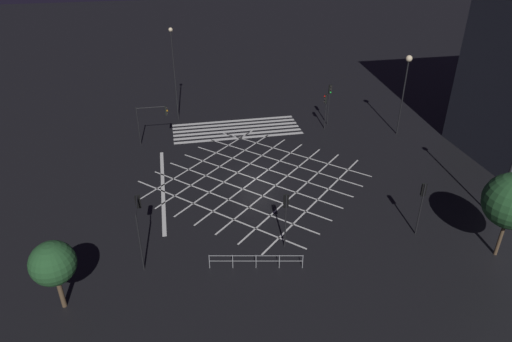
# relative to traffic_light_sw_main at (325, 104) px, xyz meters

# --- Properties ---
(ground_plane) EXTENTS (200.00, 200.00, 0.00)m
(ground_plane) POSITION_rel_traffic_light_sw_main_xyz_m (9.19, 9.07, -2.77)
(ground_plane) COLOR black
(road_markings) EXTENTS (20.20, 23.39, 0.01)m
(road_markings) POSITION_rel_traffic_light_sw_main_xyz_m (9.61, 3.39, -2.77)
(road_markings) COLOR silver
(road_markings) RESTS_ON ground_plane
(traffic_light_sw_main) EXTENTS (0.39, 0.36, 3.88)m
(traffic_light_sw_main) POSITION_rel_traffic_light_sw_main_xyz_m (0.00, 0.00, 0.00)
(traffic_light_sw_main) COLOR black
(traffic_light_sw_main) RESTS_ON ground_plane
(traffic_light_nw_cross) EXTENTS (0.36, 0.39, 4.15)m
(traffic_light_nw_cross) POSITION_rel_traffic_light_sw_main_xyz_m (-0.56, 18.87, 0.19)
(traffic_light_nw_cross) COLOR black
(traffic_light_nw_cross) RESTS_ON ground_plane
(traffic_light_median_north) EXTENTS (0.36, 0.39, 4.14)m
(traffic_light_median_north) POSITION_rel_traffic_light_sw_main_xyz_m (9.03, 18.40, 0.18)
(traffic_light_median_north) COLOR black
(traffic_light_median_north) RESTS_ON ground_plane
(traffic_light_ne_cross) EXTENTS (0.36, 2.69, 4.29)m
(traffic_light_ne_cross) POSITION_rel_traffic_light_sw_main_xyz_m (18.55, 17.72, 0.39)
(traffic_light_ne_cross) COLOR black
(traffic_light_ne_cross) RESTS_ON ground_plane
(traffic_light_sw_cross) EXTENTS (0.36, 0.39, 4.53)m
(traffic_light_sw_cross) POSITION_rel_traffic_light_sw_main_xyz_m (-0.76, -1.00, 0.45)
(traffic_light_sw_cross) COLOR black
(traffic_light_sw_cross) RESTS_ON ground_plane
(traffic_light_se_main) EXTENTS (3.03, 0.36, 3.97)m
(traffic_light_se_main) POSITION_rel_traffic_light_sw_main_xyz_m (17.60, 0.10, 0.17)
(traffic_light_se_main) COLOR black
(traffic_light_se_main) RESTS_ON ground_plane
(street_lamp_west) EXTENTS (0.64, 0.64, 8.29)m
(street_lamp_west) POSITION_rel_traffic_light_sw_main_xyz_m (-7.09, 2.75, 3.68)
(street_lamp_west) COLOR black
(street_lamp_west) RESTS_ON ground_plane
(street_lamp_far) EXTENTS (0.43, 0.43, 10.03)m
(street_lamp_far) POSITION_rel_traffic_light_sw_main_xyz_m (15.17, -5.80, 3.51)
(street_lamp_far) COLOR black
(street_lamp_far) RESTS_ON ground_plane
(street_tree_near) EXTENTS (2.56, 2.56, 4.52)m
(street_tree_near) POSITION_rel_traffic_light_sw_main_xyz_m (23.06, 21.40, 0.44)
(street_tree_near) COLOR brown
(street_tree_near) RESTS_ON ground_plane
(street_tree_far) EXTENTS (3.64, 3.64, 6.10)m
(street_tree_far) POSITION_rel_traffic_light_sw_main_xyz_m (-4.74, 22.10, 1.50)
(street_tree_far) COLOR brown
(street_tree_far) RESTS_ON ground_plane
(pedestrian_railing) EXTENTS (5.95, 1.21, 1.05)m
(pedestrian_railing) POSITION_rel_traffic_light_sw_main_xyz_m (11.41, 20.32, -2.10)
(pedestrian_railing) COLOR #9EA0A5
(pedestrian_railing) RESTS_ON ground_plane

